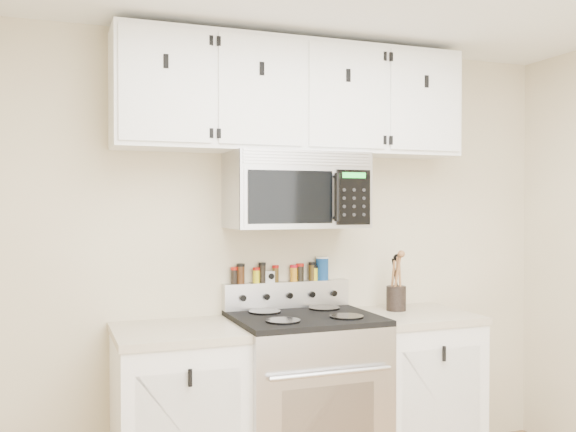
# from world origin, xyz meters

# --- Properties ---
(back_wall) EXTENTS (3.50, 0.01, 2.50)m
(back_wall) POSITION_xyz_m (0.00, 1.75, 1.25)
(back_wall) COLOR #B8AC8A
(back_wall) RESTS_ON floor
(range) EXTENTS (0.76, 0.65, 1.10)m
(range) POSITION_xyz_m (0.00, 1.43, 0.49)
(range) COLOR #B7B7BA
(range) RESTS_ON floor
(base_cabinet_left) EXTENTS (0.64, 0.62, 0.92)m
(base_cabinet_left) POSITION_xyz_m (-0.69, 1.45, 0.46)
(base_cabinet_left) COLOR white
(base_cabinet_left) RESTS_ON floor
(base_cabinet_right) EXTENTS (0.64, 0.62, 0.92)m
(base_cabinet_right) POSITION_xyz_m (0.69, 1.45, 0.46)
(base_cabinet_right) COLOR white
(base_cabinet_right) RESTS_ON floor
(microwave) EXTENTS (0.76, 0.44, 0.42)m
(microwave) POSITION_xyz_m (0.00, 1.55, 1.63)
(microwave) COLOR #9E9EA3
(microwave) RESTS_ON back_wall
(upper_cabinets) EXTENTS (2.00, 0.35, 0.62)m
(upper_cabinets) POSITION_xyz_m (-0.00, 1.58, 2.15)
(upper_cabinets) COLOR white
(upper_cabinets) RESTS_ON back_wall
(utensil_crock) EXTENTS (0.12, 0.12, 0.34)m
(utensil_crock) POSITION_xyz_m (0.63, 1.54, 1.01)
(utensil_crock) COLOR black
(utensil_crock) RESTS_ON base_cabinet_right
(kitchen_timer) EXTENTS (0.07, 0.07, 0.07)m
(kitchen_timer) POSITION_xyz_m (-0.10, 1.71, 1.13)
(kitchen_timer) COLOR silver
(kitchen_timer) RESTS_ON range
(salt_canister) EXTENTS (0.08, 0.08, 0.14)m
(salt_canister) POSITION_xyz_m (0.23, 1.71, 1.17)
(salt_canister) COLOR navy
(salt_canister) RESTS_ON range
(spice_jar_0) EXTENTS (0.04, 0.04, 0.10)m
(spice_jar_0) POSITION_xyz_m (-0.32, 1.71, 1.15)
(spice_jar_0) COLOR black
(spice_jar_0) RESTS_ON range
(spice_jar_1) EXTENTS (0.05, 0.05, 0.11)m
(spice_jar_1) POSITION_xyz_m (-0.28, 1.71, 1.16)
(spice_jar_1) COLOR #422410
(spice_jar_1) RESTS_ON range
(spice_jar_2) EXTENTS (0.04, 0.04, 0.09)m
(spice_jar_2) POSITION_xyz_m (-0.19, 1.71, 1.15)
(spice_jar_2) COLOR yellow
(spice_jar_2) RESTS_ON range
(spice_jar_3) EXTENTS (0.04, 0.04, 0.12)m
(spice_jar_3) POSITION_xyz_m (-0.15, 1.71, 1.16)
(spice_jar_3) COLOR black
(spice_jar_3) RESTS_ON range
(spice_jar_4) EXTENTS (0.04, 0.04, 0.10)m
(spice_jar_4) POSITION_xyz_m (-0.07, 1.71, 1.15)
(spice_jar_4) COLOR #463310
(spice_jar_4) RESTS_ON range
(spice_jar_5) EXTENTS (0.04, 0.04, 0.10)m
(spice_jar_5) POSITION_xyz_m (0.05, 1.71, 1.15)
(spice_jar_5) COLOR orange
(spice_jar_5) RESTS_ON range
(spice_jar_6) EXTENTS (0.05, 0.05, 0.10)m
(spice_jar_6) POSITION_xyz_m (0.08, 1.71, 1.15)
(spice_jar_6) COLOR black
(spice_jar_6) RESTS_ON range
(spice_jar_7) EXTENTS (0.04, 0.04, 0.11)m
(spice_jar_7) POSITION_xyz_m (0.16, 1.71, 1.16)
(spice_jar_7) COLOR #41300F
(spice_jar_7) RESTS_ON range
(spice_jar_8) EXTENTS (0.04, 0.04, 0.09)m
(spice_jar_8) POSITION_xyz_m (0.17, 1.71, 1.15)
(spice_jar_8) COLOR gold
(spice_jar_8) RESTS_ON range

